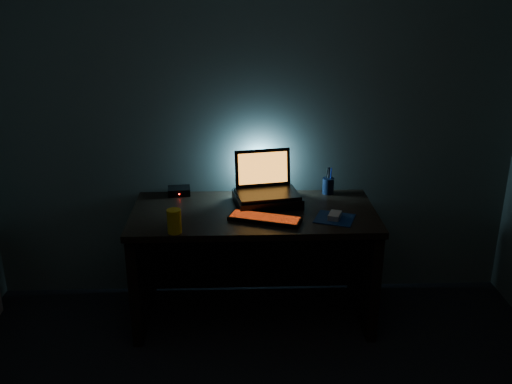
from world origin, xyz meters
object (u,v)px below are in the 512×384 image
Objects in this scene: keyboard at (265,219)px; router at (179,191)px; laptop at (265,183)px; mouse at (335,216)px; juice_glass at (174,221)px; pen_cup at (328,186)px.

keyboard is 0.71m from router.
laptop is 3.92× the size of mouse.
mouse is 0.95m from juice_glass.
mouse is at bearing 20.90° from keyboard.
keyboard is (-0.02, -0.32, -0.11)m from laptop.
juice_glass is (-0.53, -0.47, -0.05)m from laptop.
router is at bearing 176.18° from mouse.
router is at bearing 179.07° from pen_cup.
keyboard is 4.17× the size of pen_cup.
pen_cup is (0.42, 0.12, -0.07)m from laptop.
juice_glass is at bearing -149.09° from laptop.
router is (-0.03, 0.60, -0.05)m from juice_glass.
pen_cup is (0.44, 0.44, 0.04)m from keyboard.
mouse is 0.42m from pen_cup.
pen_cup is 1.12m from juice_glass.
laptop is 0.44m from pen_cup.
pen_cup is at bearing -6.99° from router.
laptop is at bearing -19.44° from router.
laptop reaches higher than router.
laptop reaches higher than pen_cup.
laptop is 3.94× the size of pen_cup.
pen_cup is 0.98m from router.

